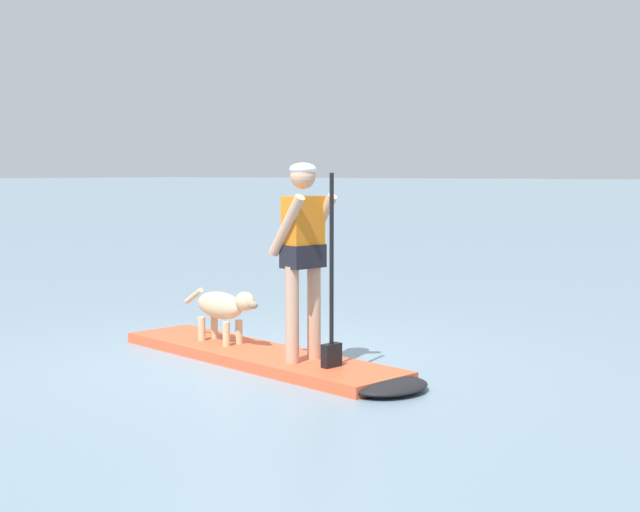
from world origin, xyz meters
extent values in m
plane|color=gray|center=(0.00, 0.00, 0.00)|extent=(400.00, 400.00, 0.00)
cube|color=#E55933|center=(0.00, 0.00, 0.05)|extent=(3.31, 1.32, 0.10)
ellipsoid|color=black|center=(1.59, -0.29, 0.05)|extent=(0.68, 0.80, 0.10)
cylinder|color=tan|center=(0.64, 0.01, 0.52)|extent=(0.12, 0.12, 0.84)
cylinder|color=tan|center=(0.59, -0.24, 0.52)|extent=(0.12, 0.12, 0.84)
cube|color=black|center=(0.61, -0.11, 1.02)|extent=(0.28, 0.39, 0.20)
cube|color=orange|center=(0.61, -0.11, 1.24)|extent=(0.26, 0.37, 0.60)
sphere|color=tan|center=(0.61, -0.11, 1.71)|extent=(0.22, 0.22, 0.22)
ellipsoid|color=white|center=(0.61, -0.11, 1.77)|extent=(0.23, 0.23, 0.11)
cylinder|color=tan|center=(0.65, 0.07, 1.29)|extent=(0.43, 0.16, 0.54)
cylinder|color=tan|center=(0.58, -0.30, 1.29)|extent=(0.43, 0.16, 0.54)
cylinder|color=black|center=(0.96, -0.18, 0.92)|extent=(0.04, 0.04, 1.64)
cube|color=black|center=(0.96, -0.18, 0.20)|extent=(0.11, 0.19, 0.20)
ellipsoid|color=#CCB78C|center=(-0.55, 0.10, 0.46)|extent=(0.67, 0.33, 0.26)
ellipsoid|color=#CCB78C|center=(-0.17, 0.03, 0.54)|extent=(0.25, 0.20, 0.18)
ellipsoid|color=gray|center=(-0.06, 0.01, 0.52)|extent=(0.13, 0.10, 0.08)
cylinder|color=#CCB78C|center=(-0.96, 0.18, 0.51)|extent=(0.27, 0.10, 0.18)
cylinder|color=#CCB78C|center=(-0.34, 0.14, 0.22)|extent=(0.07, 0.07, 0.23)
cylinder|color=#CCB78C|center=(-0.37, -0.01, 0.22)|extent=(0.07, 0.07, 0.23)
cylinder|color=#CCB78C|center=(-0.72, 0.21, 0.22)|extent=(0.07, 0.07, 0.23)
cylinder|color=#CCB78C|center=(-0.75, 0.06, 0.22)|extent=(0.07, 0.07, 0.23)
camera|label=1|loc=(5.18, -6.28, 1.75)|focal=50.06mm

